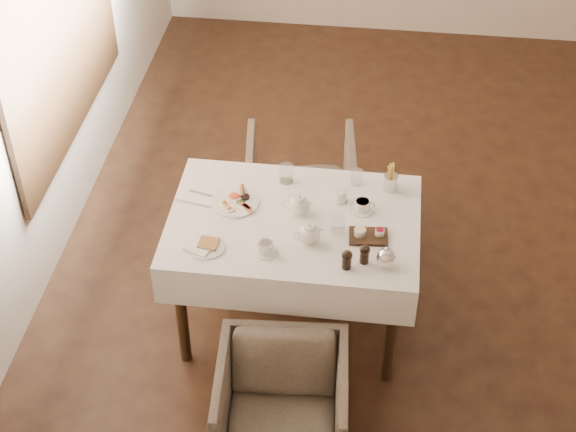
% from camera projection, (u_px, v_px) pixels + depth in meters
% --- Properties ---
extents(table, '(1.28, 0.88, 0.75)m').
position_uv_depth(table, '(294.00, 237.00, 4.56)').
color(table, black).
rests_on(table, ground).
extents(armchair_near, '(0.65, 0.67, 0.57)m').
position_uv_depth(armchair_near, '(282.00, 407.00, 4.17)').
color(armchair_near, '#473C34').
rests_on(armchair_near, ground).
extents(armchair_far, '(0.73, 0.74, 0.61)m').
position_uv_depth(armchair_far, '(300.00, 186.00, 5.40)').
color(armchair_far, '#473C34').
rests_on(armchair_far, ground).
extents(breakfast_plate, '(0.25, 0.25, 0.03)m').
position_uv_depth(breakfast_plate, '(235.00, 201.00, 4.58)').
color(breakfast_plate, white).
rests_on(breakfast_plate, table).
extents(side_plate, '(0.20, 0.19, 0.02)m').
position_uv_depth(side_plate, '(204.00, 246.00, 4.32)').
color(side_plate, white).
rests_on(side_plate, table).
extents(teapot_centre, '(0.17, 0.14, 0.12)m').
position_uv_depth(teapot_centre, '(299.00, 204.00, 4.48)').
color(teapot_centre, white).
rests_on(teapot_centre, table).
extents(teapot_front, '(0.19, 0.17, 0.12)m').
position_uv_depth(teapot_front, '(309.00, 232.00, 4.32)').
color(teapot_front, white).
rests_on(teapot_front, table).
extents(creamer, '(0.07, 0.07, 0.07)m').
position_uv_depth(creamer, '(341.00, 196.00, 4.56)').
color(creamer, white).
rests_on(creamer, table).
extents(teacup_near, '(0.12, 0.12, 0.06)m').
position_uv_depth(teacup_near, '(265.00, 248.00, 4.28)').
color(teacup_near, white).
rests_on(teacup_near, table).
extents(teacup_far, '(0.12, 0.12, 0.06)m').
position_uv_depth(teacup_far, '(362.00, 206.00, 4.52)').
color(teacup_far, white).
rests_on(teacup_far, table).
extents(glass_left, '(0.10, 0.10, 0.10)m').
position_uv_depth(glass_left, '(286.00, 173.00, 4.68)').
color(glass_left, silver).
rests_on(glass_left, table).
extents(glass_mid, '(0.09, 0.09, 0.10)m').
position_uv_depth(glass_mid, '(338.00, 224.00, 4.38)').
color(glass_mid, silver).
rests_on(glass_mid, table).
extents(glass_right, '(0.08, 0.08, 0.09)m').
position_uv_depth(glass_right, '(356.00, 177.00, 4.67)').
color(glass_right, silver).
rests_on(glass_right, table).
extents(condiment_board, '(0.20, 0.14, 0.05)m').
position_uv_depth(condiment_board, '(368.00, 235.00, 4.37)').
color(condiment_board, black).
rests_on(condiment_board, table).
extents(pepper_mill_left, '(0.07, 0.07, 0.11)m').
position_uv_depth(pepper_mill_left, '(347.00, 259.00, 4.18)').
color(pepper_mill_left, black).
rests_on(pepper_mill_left, table).
extents(pepper_mill_right, '(0.07, 0.07, 0.11)m').
position_uv_depth(pepper_mill_right, '(365.00, 254.00, 4.21)').
color(pepper_mill_right, black).
rests_on(pepper_mill_right, table).
extents(silver_pot, '(0.12, 0.10, 0.12)m').
position_uv_depth(silver_pot, '(386.00, 256.00, 4.19)').
color(silver_pot, white).
rests_on(silver_pot, table).
extents(fries_cup, '(0.08, 0.08, 0.16)m').
position_uv_depth(fries_cup, '(391.00, 179.00, 4.62)').
color(fries_cup, silver).
rests_on(fries_cup, table).
extents(cutlery_fork, '(0.20, 0.06, 0.00)m').
position_uv_depth(cutlery_fork, '(207.00, 195.00, 4.62)').
color(cutlery_fork, silver).
rests_on(cutlery_fork, table).
extents(cutlery_knife, '(0.21, 0.06, 0.00)m').
position_uv_depth(cutlery_knife, '(193.00, 204.00, 4.57)').
color(cutlery_knife, silver).
rests_on(cutlery_knife, table).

